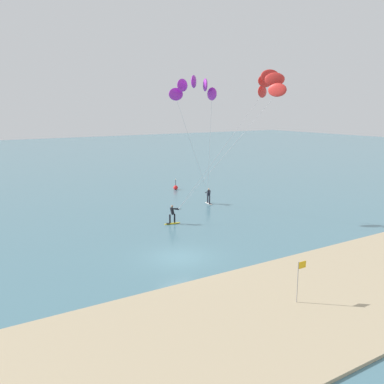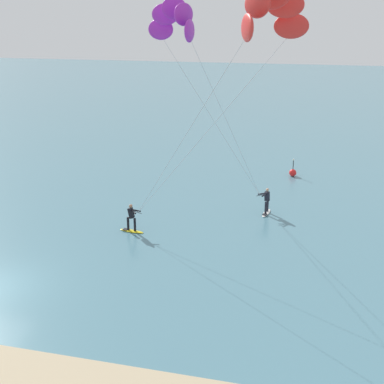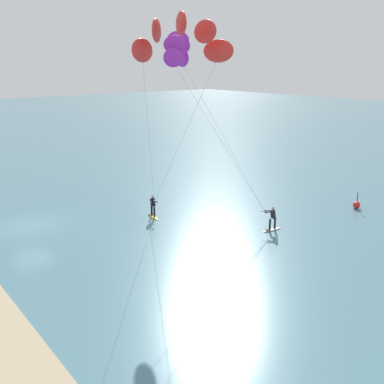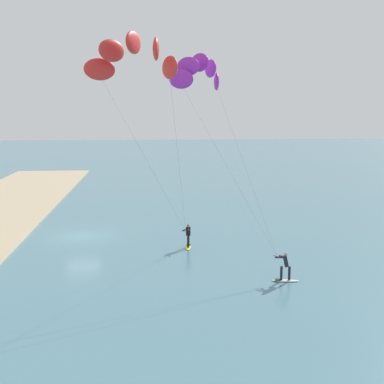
% 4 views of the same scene
% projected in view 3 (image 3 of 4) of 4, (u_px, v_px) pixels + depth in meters
% --- Properties ---
extents(ground_plane, '(240.00, 240.00, 0.00)m').
position_uv_depth(ground_plane, '(30.00, 226.00, 30.12)').
color(ground_plane, slate).
extents(kitesurfer_nearshore, '(6.77, 6.99, 12.78)m').
position_uv_depth(kitesurfer_nearshore, '(183.00, 59.00, 27.07)').
color(kitesurfer_nearshore, white).
rests_on(kitesurfer_nearshore, ground).
extents(kitesurfer_mid_water, '(10.15, 6.15, 13.22)m').
position_uv_depth(kitesurfer_mid_water, '(179.00, 49.00, 21.11)').
color(kitesurfer_mid_water, yellow).
rests_on(kitesurfer_mid_water, ground).
extents(marker_buoy, '(0.56, 0.56, 1.38)m').
position_uv_depth(marker_buoy, '(357.00, 205.00, 33.75)').
color(marker_buoy, red).
rests_on(marker_buoy, ground).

